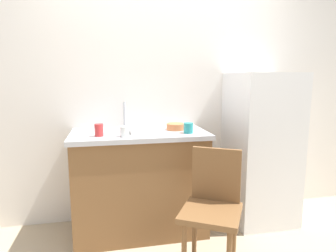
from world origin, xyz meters
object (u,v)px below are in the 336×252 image
(refrigerator, at_px, (260,148))
(terracotta_bowl, at_px, (176,127))
(cup_red, at_px, (99,130))
(chair, at_px, (213,205))
(cup_white, at_px, (124,132))
(dish_tray, at_px, (147,130))
(cup_teal, at_px, (188,128))

(refrigerator, bearing_deg, terracotta_bowl, 177.91)
(refrigerator, xyz_separation_m, terracotta_bowl, (-0.84, 0.03, 0.24))
(cup_red, bearing_deg, terracotta_bowl, 13.61)
(terracotta_bowl, bearing_deg, refrigerator, -2.09)
(chair, xyz_separation_m, cup_white, (-0.58, 0.48, 0.47))
(dish_tray, bearing_deg, cup_white, -144.24)
(cup_teal, bearing_deg, chair, -86.13)
(dish_tray, xyz_separation_m, cup_red, (-0.40, -0.08, 0.03))
(dish_tray, distance_m, cup_teal, 0.36)
(refrigerator, height_order, terracotta_bowl, refrigerator)
(dish_tray, height_order, cup_white, cup_white)
(terracotta_bowl, relative_size, cup_teal, 1.90)
(refrigerator, distance_m, terracotta_bowl, 0.88)
(chair, bearing_deg, cup_white, 170.80)
(chair, bearing_deg, cup_red, 175.56)
(refrigerator, height_order, cup_white, refrigerator)
(chair, relative_size, terracotta_bowl, 5.27)
(dish_tray, bearing_deg, refrigerator, 2.71)
(cup_white, bearing_deg, cup_teal, 4.69)
(cup_teal, bearing_deg, refrigerator, 11.10)
(terracotta_bowl, height_order, cup_white, cup_white)
(terracotta_bowl, bearing_deg, cup_teal, -69.96)
(chair, distance_m, terracotta_bowl, 0.85)
(cup_teal, bearing_deg, dish_tray, 164.07)
(refrigerator, xyz_separation_m, chair, (-0.74, -0.68, -0.22))
(refrigerator, bearing_deg, cup_teal, -168.90)
(dish_tray, relative_size, terracotta_bowl, 1.66)
(chair, height_order, cup_red, cup_red)
(terracotta_bowl, distance_m, cup_white, 0.53)
(chair, relative_size, dish_tray, 3.18)
(dish_tray, bearing_deg, terracotta_bowl, 16.67)
(terracotta_bowl, xyz_separation_m, cup_red, (-0.68, -0.16, 0.02))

